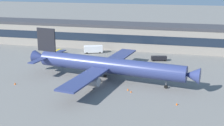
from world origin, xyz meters
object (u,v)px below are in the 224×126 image
Objects in this scene: traffic_cone_2 at (128,89)px; traffic_cone_3 at (15,83)px; baggage_tug at (59,52)px; traffic_cone_0 at (131,92)px; belt_loader at (159,58)px; traffic_cone_1 at (177,104)px; fuel_truck at (94,49)px; airliner at (107,65)px.

traffic_cone_3 is (-36.46, -3.26, 0.04)m from traffic_cone_2.
baggage_tug is at bearing 135.72° from traffic_cone_2.
traffic_cone_0 is 37.72m from traffic_cone_3.
baggage_tug is 54.00m from traffic_cone_2.
traffic_cone_1 is (8.77, -44.16, -0.83)m from belt_loader.
traffic_cone_1 is at bearing -4.92° from traffic_cone_3.
traffic_cone_1 is at bearing -78.77° from belt_loader.
traffic_cone_0 is at bearing -60.58° from fuel_truck.
fuel_truck reaches higher than belt_loader.
belt_loader is at bearing 43.00° from traffic_cone_3.
fuel_truck is at bearing 20.29° from baggage_tug.
fuel_truck is 2.31× the size of baggage_tug.
traffic_cone_0 is 0.89× the size of traffic_cone_1.
airliner reaches higher than baggage_tug.
airliner is at bearing -66.69° from fuel_truck.
airliner is at bearing -44.98° from baggage_tug.
baggage_tug is at bearing 135.52° from traffic_cone_0.
traffic_cone_0 is at bearing -50.13° from traffic_cone_2.
traffic_cone_0 is at bearing 2.75° from traffic_cone_3.
belt_loader is at bearing 82.58° from traffic_cone_0.
fuel_truck is 48.09m from traffic_cone_3.
traffic_cone_3 reaches higher than traffic_cone_1.
belt_loader is 37.00m from traffic_cone_2.
traffic_cone_2 reaches higher than traffic_cone_1.
baggage_tug is at bearing 178.44° from belt_loader.
airliner is at bearing -117.33° from belt_loader.
baggage_tug is (-29.97, 29.95, -4.18)m from airliner.
fuel_truck is at bearing 119.42° from traffic_cone_0.
traffic_cone_2 is 36.61m from traffic_cone_3.
traffic_cone_3 is (-42.62, -39.74, -0.79)m from belt_loader.
traffic_cone_2 reaches higher than traffic_cone_0.
airliner is 38.69m from fuel_truck.
fuel_truck is 13.38× the size of traffic_cone_2.
traffic_cone_2 is at bearing 129.87° from traffic_cone_0.
fuel_truck reaches higher than traffic_cone_0.
baggage_tug is at bearing 139.73° from traffic_cone_1.
traffic_cone_1 reaches higher than traffic_cone_0.
belt_loader is at bearing -1.56° from baggage_tug.
traffic_cone_3 is at bearing 175.08° from traffic_cone_1.
baggage_tug is 41.03m from traffic_cone_3.
fuel_truck is 51.22m from traffic_cone_0.
fuel_truck reaches higher than traffic_cone_3.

